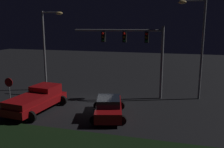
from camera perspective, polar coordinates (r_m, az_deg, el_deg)
ground_plane at (r=20.50m, az=-3.97°, el=-7.08°), size 80.00×80.00×0.00m
pickup_truck at (r=19.44m, az=-17.29°, el=-5.55°), size 3.25×5.58×1.80m
car_sedan at (r=17.43m, az=-0.79°, el=-7.87°), size 3.18×4.71×1.51m
traffic_signal_gantry at (r=21.74m, az=5.48°, el=7.16°), size 8.32×0.56×6.50m
street_lamp_left at (r=24.82m, az=-15.08°, el=7.53°), size 2.28×0.44×7.92m
street_lamp_right at (r=22.22m, az=19.79°, el=7.99°), size 2.32×0.44×8.74m
stop_sign at (r=21.88m, az=-23.37°, el=-2.57°), size 0.76×0.08×2.23m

